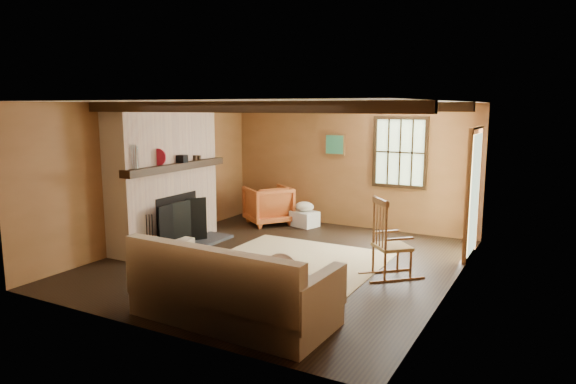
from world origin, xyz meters
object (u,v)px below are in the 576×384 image
Objects in this scene: laundry_basket at (304,219)px; fireplace at (165,180)px; sofa at (231,293)px; rocking_chair at (389,244)px; armchair at (268,205)px.

fireplace is at bearing -122.89° from laundry_basket.
fireplace is 1.04× the size of sofa.
sofa is at bearing -37.25° from fireplace.
fireplace reaches higher than rocking_chair.
laundry_basket is at bearing 57.11° from fireplace.
fireplace is 2.38m from armchair.
laundry_basket is (-1.33, 4.44, -0.18)m from sofa.
sofa is (-1.06, -2.27, -0.15)m from rocking_chair.
sofa reaches higher than laundry_basket.
armchair is at bearing -168.28° from laundry_basket.
rocking_chair is (3.88, 0.13, -0.63)m from fireplace.
laundry_basket is at bearing 108.73° from sofa.
sofa is (2.82, -2.14, -0.78)m from fireplace.
fireplace is 4.80× the size of laundry_basket.
rocking_chair is 3.73m from armchair.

